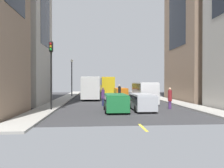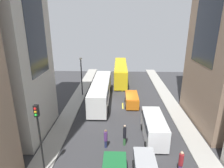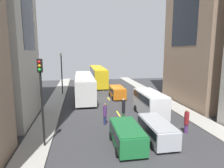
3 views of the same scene
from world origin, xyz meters
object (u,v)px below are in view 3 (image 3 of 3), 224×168
Objects in this scene: streetcar_yellow at (98,74)px; pedestrian_crossing_mid at (123,109)px; pedestrian_walking_far at (186,120)px; delivery_van_white at (150,102)px; traffic_light_near_corner at (41,87)px; car_orange_0 at (117,91)px; city_bus_white at (84,84)px; car_silver_2 at (157,129)px; car_green_1 at (127,134)px; pedestrian_crossing_near at (105,113)px.

pedestrian_crossing_mid is at bearing -89.35° from streetcar_yellow.
delivery_van_white is at bearing -61.38° from pedestrian_walking_far.
pedestrian_walking_far is at bearing 3.02° from traffic_light_near_corner.
pedestrian_crossing_mid is at bearing -158.63° from delivery_van_white.
car_orange_0 is 9.92m from pedestrian_crossing_mid.
car_orange_0 is (4.76, -1.23, -1.03)m from city_bus_white.
pedestrian_crossing_mid is at bearing 31.78° from traffic_light_near_corner.
pedestrian_walking_far is 0.34× the size of traffic_light_near_corner.
city_bus_white reaches higher than car_silver_2.
car_green_1 is at bearing -98.68° from car_orange_0.
car_orange_0 reaches higher than car_silver_2.
city_bus_white is 11.65m from pedestrian_crossing_near.
car_orange_0 is at bearing 101.75° from delivery_van_white.
pedestrian_crossing_near is (-3.45, 3.95, 0.18)m from car_silver_2.
pedestrian_crossing_near is at bearing 37.42° from traffic_light_near_corner.
pedestrian_crossing_near is 0.98× the size of pedestrian_walking_far.
car_orange_0 is 0.99× the size of car_silver_2.
city_bus_white reaches higher than delivery_van_white.
streetcar_yellow is 22.62m from pedestrian_crossing_mid.
delivery_van_white reaches higher than car_orange_0.
car_green_1 is 1.94× the size of pedestrian_walking_far.
pedestrian_crossing_mid reaches higher than car_orange_0.
car_silver_2 is 5.25m from pedestrian_crossing_near.
traffic_light_near_corner reaches higher than car_green_1.
car_orange_0 is at bearing 81.32° from car_green_1.
pedestrian_walking_far is (3.18, -13.38, 0.12)m from car_orange_0.
delivery_van_white is 2.37× the size of pedestrian_crossing_mid.
streetcar_yellow is 27.10m from car_silver_2.
traffic_light_near_corner is (-8.05, -13.97, 3.40)m from car_orange_0.
car_green_1 is at bearing -59.72° from pedestrian_crossing_near.
traffic_light_near_corner is at bearing -103.53° from streetcar_yellow.
pedestrian_crossing_mid is at bearing -25.73° from pedestrian_walking_far.
car_orange_0 is at bearing -14.45° from city_bus_white.
car_green_1 is at bearing -8.21° from traffic_light_near_corner.
streetcar_yellow reaches higher than car_silver_2.
car_silver_2 is at bearing -8.84° from pedestrian_crossing_mid.
city_bus_white is 2.35× the size of delivery_van_white.
traffic_light_near_corner is at bearing -151.33° from delivery_van_white.
traffic_light_near_corner is (-4.82, -3.69, 3.30)m from pedestrian_crossing_near.
city_bus_white is at bearing 107.86° from car_silver_2.
pedestrian_crossing_mid is 1.14× the size of pedestrian_crossing_near.
delivery_van_white reaches higher than car_silver_2.
traffic_light_near_corner is at bearing -124.39° from pedestrian_crossing_near.
pedestrian_walking_far is at bearing 14.69° from car_green_1.
traffic_light_near_corner is at bearing 15.40° from pedestrian_walking_far.
car_silver_2 is at bearing -89.10° from car_orange_0.
city_bus_white reaches higher than pedestrian_walking_far.
delivery_van_white is at bearing 28.67° from traffic_light_near_corner.
traffic_light_near_corner reaches higher than car_silver_2.
streetcar_yellow is at bearing 93.88° from car_silver_2.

